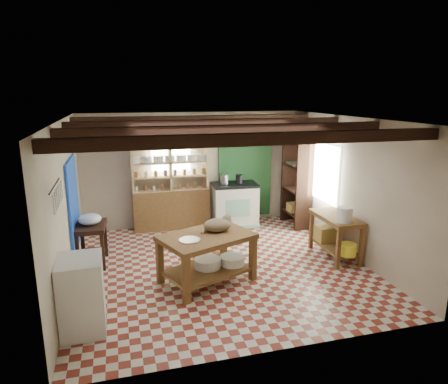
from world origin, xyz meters
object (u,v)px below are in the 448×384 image
object	(u,v)px
white_cabinet	(82,295)
prep_table	(92,244)
stove	(235,204)
right_counter	(335,236)
work_table	(207,258)
cat	(217,225)

from	to	relation	value
white_cabinet	prep_table	bearing A→B (deg)	88.43
stove	right_counter	world-z (taller)	stove
work_table	stove	xyz separation A→B (m)	(1.27, 2.65, 0.10)
work_table	white_cabinet	world-z (taller)	white_cabinet
work_table	prep_table	world-z (taller)	work_table
white_cabinet	right_counter	xyz separation A→B (m)	(4.40, 1.28, -0.09)
work_table	stove	distance (m)	2.94
white_cabinet	right_counter	bearing A→B (deg)	15.14
stove	prep_table	size ratio (longest dim) A/B	1.36
stove	right_counter	size ratio (longest dim) A/B	0.90
white_cabinet	cat	distance (m)	2.36
work_table	white_cabinet	distance (m)	2.07
right_counter	white_cabinet	bearing A→B (deg)	-163.33
prep_table	white_cabinet	size ratio (longest dim) A/B	0.76
work_table	white_cabinet	bearing A→B (deg)	-175.41
prep_table	work_table	bearing A→B (deg)	-30.11
work_table	stove	bearing A→B (deg)	42.70
right_counter	cat	bearing A→B (deg)	-174.18
work_table	right_counter	xyz separation A→B (m)	(2.54, 0.36, 0.00)
right_counter	cat	distance (m)	2.39
stove	prep_table	world-z (taller)	stove
right_counter	cat	size ratio (longest dim) A/B	2.46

